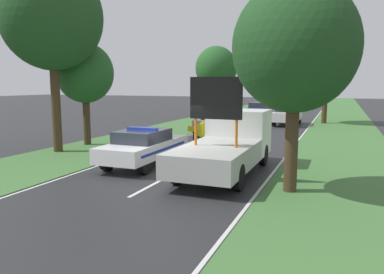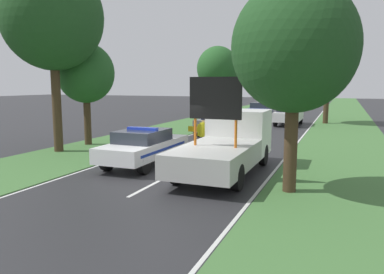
{
  "view_description": "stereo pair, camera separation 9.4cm",
  "coord_description": "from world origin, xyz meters",
  "px_view_note": "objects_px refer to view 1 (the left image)",
  "views": [
    {
      "loc": [
        5.47,
        -11.7,
        3.19
      ],
      "look_at": [
        0.01,
        2.03,
        1.1
      ],
      "focal_mm": 35.0,
      "sensor_mm": 36.0,
      "label": 1
    },
    {
      "loc": [
        5.56,
        -11.66,
        3.19
      ],
      "look_at": [
        0.01,
        2.03,
        1.1
      ],
      "focal_mm": 35.0,
      "sensor_mm": 36.0,
      "label": 2
    }
  ],
  "objects_px": {
    "pedestrian_civilian": "(214,132)",
    "roadside_tree_mid_right": "(295,48)",
    "police_car": "(144,146)",
    "traffic_cone_centre_front": "(212,143)",
    "road_barrier": "(217,132)",
    "queued_car_van_white": "(287,115)",
    "queued_car_hatch_blue": "(259,109)",
    "work_truck": "(229,143)",
    "roadside_tree_mid_left": "(52,17)",
    "traffic_cone_near_police": "(207,146)",
    "roadside_tree_near_right": "(216,68)",
    "roadside_tree_near_left": "(327,59)",
    "queued_car_suv_grey": "(219,122)",
    "police_officer": "(203,133)",
    "roadside_tree_far_left": "(85,73)"
  },
  "relations": [
    {
      "from": "roadside_tree_near_left",
      "to": "roadside_tree_mid_right",
      "type": "bearing_deg",
      "value": -90.16
    },
    {
      "from": "traffic_cone_centre_front",
      "to": "road_barrier",
      "type": "bearing_deg",
      "value": -57.47
    },
    {
      "from": "police_officer",
      "to": "traffic_cone_centre_front",
      "type": "xyz_separation_m",
      "value": [
        -0.22,
        1.82,
        -0.73
      ]
    },
    {
      "from": "road_barrier",
      "to": "traffic_cone_near_police",
      "type": "relative_size",
      "value": 5.05
    },
    {
      "from": "traffic_cone_centre_front",
      "to": "roadside_tree_near_left",
      "type": "bearing_deg",
      "value": 72.07
    },
    {
      "from": "queued_car_van_white",
      "to": "roadside_tree_near_right",
      "type": "xyz_separation_m",
      "value": [
        -7.78,
        5.74,
        3.91
      ]
    },
    {
      "from": "queued_car_van_white",
      "to": "traffic_cone_near_police",
      "type": "bearing_deg",
      "value": 81.95
    },
    {
      "from": "queued_car_van_white",
      "to": "queued_car_suv_grey",
      "type": "bearing_deg",
      "value": 66.17
    },
    {
      "from": "traffic_cone_near_police",
      "to": "traffic_cone_centre_front",
      "type": "xyz_separation_m",
      "value": [
        -0.16,
        1.19,
        -0.02
      ]
    },
    {
      "from": "queued_car_van_white",
      "to": "police_officer",
      "type": "bearing_deg",
      "value": 82.54
    },
    {
      "from": "queued_car_hatch_blue",
      "to": "roadside_tree_mid_right",
      "type": "xyz_separation_m",
      "value": [
        6.1,
        -24.88,
        3.46
      ]
    },
    {
      "from": "roadside_tree_near_right",
      "to": "roadside_tree_mid_left",
      "type": "height_order",
      "value": "roadside_tree_mid_left"
    },
    {
      "from": "queued_car_suv_grey",
      "to": "roadside_tree_near_left",
      "type": "distance_m",
      "value": 12.09
    },
    {
      "from": "road_barrier",
      "to": "pedestrian_civilian",
      "type": "bearing_deg",
      "value": -85.06
    },
    {
      "from": "road_barrier",
      "to": "roadside_tree_far_left",
      "type": "bearing_deg",
      "value": -176.43
    },
    {
      "from": "police_car",
      "to": "traffic_cone_centre_front",
      "type": "distance_m",
      "value": 4.9
    },
    {
      "from": "police_car",
      "to": "queued_car_van_white",
      "type": "bearing_deg",
      "value": 76.52
    },
    {
      "from": "police_officer",
      "to": "roadside_tree_far_left",
      "type": "xyz_separation_m",
      "value": [
        -6.63,
        0.31,
        2.74
      ]
    },
    {
      "from": "pedestrian_civilian",
      "to": "roadside_tree_mid_right",
      "type": "relative_size",
      "value": 0.29
    },
    {
      "from": "road_barrier",
      "to": "queued_car_suv_grey",
      "type": "xyz_separation_m",
      "value": [
        -1.76,
        5.9,
        -0.16
      ]
    },
    {
      "from": "police_car",
      "to": "traffic_cone_near_police",
      "type": "height_order",
      "value": "police_car"
    },
    {
      "from": "police_car",
      "to": "work_truck",
      "type": "xyz_separation_m",
      "value": [
        3.41,
        0.2,
        0.3
      ]
    },
    {
      "from": "roadside_tree_mid_left",
      "to": "traffic_cone_near_police",
      "type": "bearing_deg",
      "value": 20.99
    },
    {
      "from": "police_car",
      "to": "queued_car_hatch_blue",
      "type": "xyz_separation_m",
      "value": [
        -0.21,
        23.12,
        0.0
      ]
    },
    {
      "from": "roadside_tree_mid_right",
      "to": "pedestrian_civilian",
      "type": "bearing_deg",
      "value": 129.72
    },
    {
      "from": "road_barrier",
      "to": "police_officer",
      "type": "bearing_deg",
      "value": -112.65
    },
    {
      "from": "traffic_cone_near_police",
      "to": "roadside_tree_near_right",
      "type": "distance_m",
      "value": 20.67
    },
    {
      "from": "road_barrier",
      "to": "queued_car_van_white",
      "type": "relative_size",
      "value": 0.68
    },
    {
      "from": "traffic_cone_centre_front",
      "to": "work_truck",
      "type": "bearing_deg",
      "value": -64.16
    },
    {
      "from": "traffic_cone_near_police",
      "to": "traffic_cone_centre_front",
      "type": "height_order",
      "value": "traffic_cone_near_police"
    },
    {
      "from": "queued_car_hatch_blue",
      "to": "roadside_tree_near_right",
      "type": "xyz_separation_m",
      "value": [
        -4.26,
        -0.27,
        3.97
      ]
    },
    {
      "from": "roadside_tree_near_left",
      "to": "roadside_tree_mid_left",
      "type": "relative_size",
      "value": 0.86
    },
    {
      "from": "police_officer",
      "to": "roadside_tree_near_left",
      "type": "xyz_separation_m",
      "value": [
        4.5,
        16.42,
        4.15
      ]
    },
    {
      "from": "police_car",
      "to": "queued_car_hatch_blue",
      "type": "height_order",
      "value": "police_car"
    },
    {
      "from": "pedestrian_civilian",
      "to": "roadside_tree_mid_right",
      "type": "xyz_separation_m",
      "value": [
        4.0,
        -4.82,
        3.2
      ]
    },
    {
      "from": "queued_car_suv_grey",
      "to": "roadside_tree_far_left",
      "type": "bearing_deg",
      "value": 51.2
    },
    {
      "from": "pedestrian_civilian",
      "to": "traffic_cone_near_police",
      "type": "distance_m",
      "value": 1.01
    },
    {
      "from": "traffic_cone_near_police",
      "to": "roadside_tree_mid_right",
      "type": "relative_size",
      "value": 0.1
    },
    {
      "from": "traffic_cone_near_police",
      "to": "roadside_tree_mid_left",
      "type": "distance_m",
      "value": 9.2
    },
    {
      "from": "police_officer",
      "to": "roadside_tree_near_left",
      "type": "height_order",
      "value": "roadside_tree_near_left"
    },
    {
      "from": "traffic_cone_near_police",
      "to": "roadside_tree_far_left",
      "type": "relative_size",
      "value": 0.11
    },
    {
      "from": "traffic_cone_centre_front",
      "to": "queued_car_suv_grey",
      "type": "relative_size",
      "value": 0.12
    },
    {
      "from": "police_car",
      "to": "traffic_cone_centre_front",
      "type": "height_order",
      "value": "police_car"
    },
    {
      "from": "police_officer",
      "to": "roadside_tree_near_right",
      "type": "bearing_deg",
      "value": -95.56
    },
    {
      "from": "police_officer",
      "to": "traffic_cone_near_police",
      "type": "relative_size",
      "value": 2.86
    },
    {
      "from": "roadside_tree_mid_left",
      "to": "work_truck",
      "type": "bearing_deg",
      "value": -5.3
    },
    {
      "from": "traffic_cone_near_police",
      "to": "roadside_tree_near_left",
      "type": "bearing_deg",
      "value": 73.88
    },
    {
      "from": "traffic_cone_near_police",
      "to": "roadside_tree_near_left",
      "type": "relative_size",
      "value": 0.08
    },
    {
      "from": "road_barrier",
      "to": "roadside_tree_mid_right",
      "type": "distance_m",
      "value": 7.64
    },
    {
      "from": "work_truck",
      "to": "roadside_tree_near_left",
      "type": "distance_m",
      "value": 19.71
    }
  ]
}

